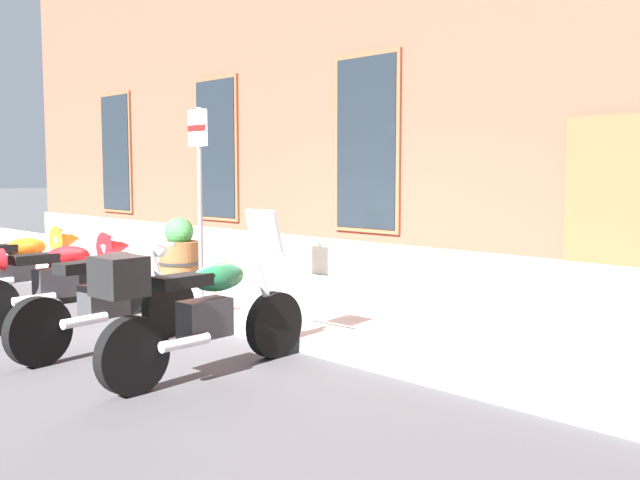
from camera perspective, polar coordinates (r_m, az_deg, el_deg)
ground_plane at (r=8.40m, az=-10.89°, el=-6.34°), size 140.00×140.00×0.00m
sidewalk at (r=9.33m, az=-2.76°, el=-4.64°), size 27.42×3.15×0.14m
motorcycle_orange_sport at (r=9.65m, az=-22.35°, el=-1.81°), size 0.62×2.10×1.01m
motorcycle_red_sport at (r=8.50m, az=-19.34°, el=-2.64°), size 0.62×2.13×1.01m
motorcycle_black_naked at (r=7.17m, az=-16.23°, el=-4.48°), size 0.64×2.08×1.01m
motorcycle_green_touring at (r=6.03m, az=-9.61°, el=-5.45°), size 0.62×2.12×1.36m
parking_sign at (r=9.00m, az=-9.54°, el=5.08°), size 0.36×0.07×2.34m
barrel_planter at (r=10.21m, az=-11.05°, el=-1.18°), size 0.59×0.59×0.93m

